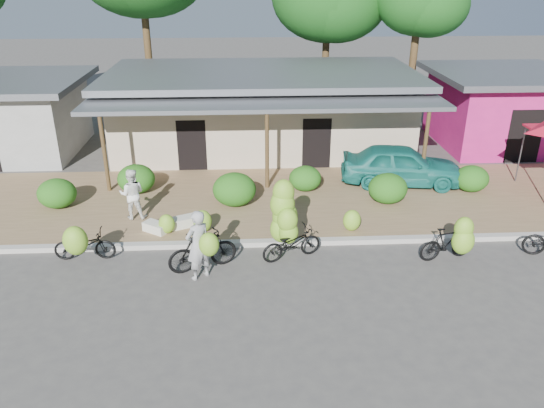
{
  "coord_description": "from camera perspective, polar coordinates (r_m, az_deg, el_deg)",
  "views": [
    {
      "loc": [
        -0.75,
        -11.49,
        7.43
      ],
      "look_at": [
        -0.03,
        2.24,
        1.2
      ],
      "focal_mm": 35.0,
      "sensor_mm": 36.0,
      "label": 1
    }
  ],
  "objects": [
    {
      "name": "hedge_2",
      "position": [
        17.46,
        -4.07,
        1.57
      ],
      "size": [
        1.43,
        1.28,
        1.11
      ],
      "primitive_type": "ellipsoid",
      "color": "#1F5613",
      "rests_on": "sidewalk"
    },
    {
      "name": "sidewalk",
      "position": [
        18.07,
        -0.37,
        0.32
      ],
      "size": [
        60.0,
        6.0,
        0.12
      ],
      "primitive_type": "cube",
      "color": "#8E714C",
      "rests_on": "ground"
    },
    {
      "name": "bike_left",
      "position": [
        14.02,
        -7.41,
        -4.9
      ],
      "size": [
        1.94,
        1.4,
        1.39
      ],
      "rotation": [
        0.0,
        0.0,
        1.93
      ],
      "color": "black",
      "rests_on": "ground"
    },
    {
      "name": "bike_center",
      "position": [
        14.59,
        1.62,
        -2.32
      ],
      "size": [
        1.83,
        1.42,
        2.14
      ],
      "rotation": [
        0.0,
        0.0,
        1.93
      ],
      "color": "black",
      "rests_on": "ground"
    },
    {
      "name": "shop_pink",
      "position": [
        25.78,
        23.3,
        9.52
      ],
      "size": [
        6.0,
        6.0,
        3.25
      ],
      "color": "#CC1F75",
      "rests_on": "ground"
    },
    {
      "name": "loose_banana_b",
      "position": [
        15.88,
        -7.5,
        -1.84
      ],
      "size": [
        0.56,
        0.47,
        0.7
      ],
      "primitive_type": "ellipsoid",
      "color": "#79BD2F",
      "rests_on": "sidewalk"
    },
    {
      "name": "sack_near",
      "position": [
        16.38,
        -9.48,
        -1.89
      ],
      "size": [
        0.94,
        0.71,
        0.3
      ],
      "primitive_type": "cube",
      "rotation": [
        0.0,
        0.0,
        0.42
      ],
      "color": "silver",
      "rests_on": "sidewalk"
    },
    {
      "name": "loose_banana_c",
      "position": [
        16.01,
        8.58,
        -1.75
      ],
      "size": [
        0.53,
        0.45,
        0.66
      ],
      "primitive_type": "ellipsoid",
      "color": "#79BD2F",
      "rests_on": "sidewalk"
    },
    {
      "name": "sack_far",
      "position": [
        16.22,
        -12.39,
        -2.46
      ],
      "size": [
        0.83,
        0.74,
        0.28
      ],
      "primitive_type": "cube",
      "rotation": [
        0.0,
        0.0,
        -0.6
      ],
      "color": "silver",
      "rests_on": "sidewalk"
    },
    {
      "name": "bystander",
      "position": [
        16.99,
        -14.82,
        1.05
      ],
      "size": [
        0.79,
        0.62,
        1.62
      ],
      "primitive_type": "imported",
      "rotation": [
        0.0,
        0.0,
        3.15
      ],
      "color": "white",
      "rests_on": "sidewalk"
    },
    {
      "name": "hedge_3",
      "position": [
        18.67,
        3.59,
        2.77
      ],
      "size": [
        1.14,
        1.03,
        0.89
      ],
      "primitive_type": "ellipsoid",
      "color": "#1F5613",
      "rests_on": "sidewalk"
    },
    {
      "name": "hedge_4",
      "position": [
        18.05,
        12.35,
        1.65
      ],
      "size": [
        1.3,
        1.17,
        1.01
      ],
      "primitive_type": "ellipsoid",
      "color": "#1F5613",
      "rests_on": "sidewalk"
    },
    {
      "name": "curb",
      "position": [
        15.38,
        0.16,
        -4.18
      ],
      "size": [
        60.0,
        0.25,
        0.15
      ],
      "primitive_type": "cube",
      "color": "#A8A399",
      "rests_on": "ground"
    },
    {
      "name": "loose_banana_a",
      "position": [
        16.0,
        -11.26,
        -2.11
      ],
      "size": [
        0.48,
        0.41,
        0.6
      ],
      "primitive_type": "ellipsoid",
      "color": "#79BD2F",
      "rests_on": "sidewalk"
    },
    {
      "name": "bike_far_left",
      "position": [
        15.2,
        -19.72,
        -4.06
      ],
      "size": [
        1.67,
        1.22,
        1.32
      ],
      "rotation": [
        0.0,
        0.0,
        1.58
      ],
      "color": "black",
      "rests_on": "ground"
    },
    {
      "name": "hedge_1",
      "position": [
        19.03,
        -14.4,
        2.64
      ],
      "size": [
        1.3,
        1.17,
        1.01
      ],
      "primitive_type": "ellipsoid",
      "color": "#1F5613",
      "rests_on": "sidewalk"
    },
    {
      "name": "ground",
      "position": [
        13.7,
        0.62,
        -8.46
      ],
      "size": [
        100.0,
        100.0,
        0.0
      ],
      "primitive_type": "plane",
      "color": "#464341",
      "rests_on": "ground"
    },
    {
      "name": "hedge_5",
      "position": [
        19.85,
        20.68,
        2.57
      ],
      "size": [
        1.19,
        1.07,
        0.93
      ],
      "primitive_type": "ellipsoid",
      "color": "#1F5613",
      "rests_on": "sidewalk"
    },
    {
      "name": "bike_right",
      "position": [
        15.03,
        18.81,
        -3.79
      ],
      "size": [
        1.67,
        1.28,
        1.55
      ],
      "rotation": [
        0.0,
        0.0,
        1.79
      ],
      "color": "black",
      "rests_on": "ground"
    },
    {
      "name": "shop_main",
      "position": [
        23.14,
        -1.07,
        10.1
      ],
      "size": [
        13.0,
        8.5,
        3.35
      ],
      "color": "#BEA88F",
      "rests_on": "ground"
    },
    {
      "name": "vendor",
      "position": [
        13.56,
        -7.95,
        -4.4
      ],
      "size": [
        0.83,
        0.79,
        1.91
      ],
      "primitive_type": "imported",
      "rotation": [
        0.0,
        0.0,
        3.8
      ],
      "color": "#999999",
      "rests_on": "ground"
    },
    {
      "name": "teal_van",
      "position": [
        19.68,
        13.71,
        4.12
      ],
      "size": [
        4.45,
        2.3,
        1.45
      ],
      "primitive_type": "imported",
      "rotation": [
        0.0,
        0.0,
        1.43
      ],
      "color": "#186E65",
      "rests_on": "sidewalk"
    },
    {
      "name": "shop_grey",
      "position": [
        25.38,
        -27.05,
        8.5
      ],
      "size": [
        7.0,
        6.0,
        3.15
      ],
      "color": "#A1A09C",
      "rests_on": "ground"
    },
    {
      "name": "hedge_0",
      "position": [
        18.66,
        -22.13,
        1.06
      ],
      "size": [
        1.25,
        1.13,
        0.98
      ],
      "primitive_type": "ellipsoid",
      "color": "#1F5613",
      "rests_on": "sidewalk"
    }
  ]
}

